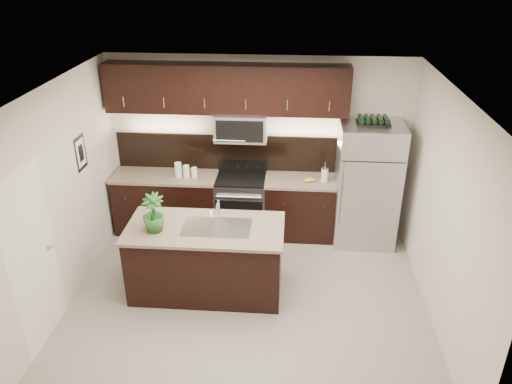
# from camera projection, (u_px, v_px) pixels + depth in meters

# --- Properties ---
(ground) EXTENTS (4.50, 4.50, 0.00)m
(ground) POSITION_uv_depth(u_px,v_px,m) (248.00, 299.00, 6.39)
(ground) COLOR gray
(ground) RESTS_ON ground
(room_walls) EXTENTS (4.52, 4.02, 2.71)m
(room_walls) POSITION_uv_depth(u_px,v_px,m) (236.00, 180.00, 5.61)
(room_walls) COLOR beige
(room_walls) RESTS_ON ground
(counter_run) EXTENTS (3.51, 0.65, 0.94)m
(counter_run) POSITION_uv_depth(u_px,v_px,m) (228.00, 205.00, 7.72)
(counter_run) COLOR black
(counter_run) RESTS_ON ground
(upper_fixtures) EXTENTS (3.49, 0.40, 1.66)m
(upper_fixtures) POSITION_uv_depth(u_px,v_px,m) (228.00, 96.00, 7.12)
(upper_fixtures) COLOR black
(upper_fixtures) RESTS_ON counter_run
(island) EXTENTS (1.96, 0.96, 0.94)m
(island) POSITION_uv_depth(u_px,v_px,m) (207.00, 259.00, 6.38)
(island) COLOR black
(island) RESTS_ON ground
(sink_faucet) EXTENTS (0.84, 0.50, 0.28)m
(sink_faucet) POSITION_uv_depth(u_px,v_px,m) (217.00, 226.00, 6.17)
(sink_faucet) COLOR silver
(sink_faucet) RESTS_ON island
(refrigerator) EXTENTS (0.89, 0.81, 1.85)m
(refrigerator) POSITION_uv_depth(u_px,v_px,m) (366.00, 184.00, 7.33)
(refrigerator) COLOR #B2B2B7
(refrigerator) RESTS_ON ground
(wine_rack) EXTENTS (0.46, 0.28, 0.11)m
(wine_rack) POSITION_uv_depth(u_px,v_px,m) (373.00, 120.00, 6.90)
(wine_rack) COLOR black
(wine_rack) RESTS_ON refrigerator
(plant) EXTENTS (0.28, 0.28, 0.49)m
(plant) POSITION_uv_depth(u_px,v_px,m) (153.00, 213.00, 5.99)
(plant) COLOR #205020
(plant) RESTS_ON island
(canisters) EXTENTS (0.34, 0.11, 0.23)m
(canisters) POSITION_uv_depth(u_px,v_px,m) (184.00, 171.00, 7.47)
(canisters) COLOR silver
(canisters) RESTS_ON counter_run
(french_press) EXTENTS (0.11, 0.11, 0.30)m
(french_press) POSITION_uv_depth(u_px,v_px,m) (325.00, 174.00, 7.32)
(french_press) COLOR silver
(french_press) RESTS_ON counter_run
(bananas) EXTENTS (0.20, 0.18, 0.05)m
(bananas) POSITION_uv_depth(u_px,v_px,m) (306.00, 180.00, 7.35)
(bananas) COLOR gold
(bananas) RESTS_ON counter_run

